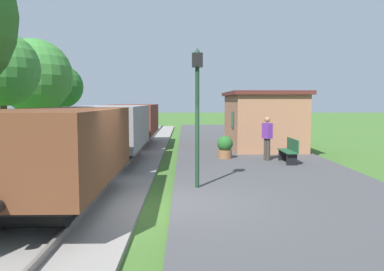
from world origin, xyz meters
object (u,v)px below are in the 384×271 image
freight_train (111,131)px  bench_down_platform (248,131)px  person_waiting (267,137)px  bench_near_hut (289,150)px  tree_field_left (34,76)px  lamp_post_near (197,92)px  tree_trackside_far (2,70)px  station_hut (262,119)px  potted_planter (225,147)px  tree_field_distant (62,87)px

freight_train → bench_down_platform: (6.85, 8.84, -0.68)m
person_waiting → bench_down_platform: bearing=-121.2°
bench_near_hut → tree_field_left: size_ratio=0.23×
freight_train → lamp_post_near: size_ratio=5.24×
bench_down_platform → tree_field_left: bearing=178.4°
bench_near_hut → tree_trackside_far: size_ratio=0.27×
station_hut → tree_trackside_far: 12.15m
lamp_post_near → bench_near_hut: bearing=49.1°
station_hut → tree_trackside_far: size_ratio=1.06×
potted_planter → freight_train: bearing=-176.3°
tree_trackside_far → person_waiting: bearing=-9.1°
tree_trackside_far → tree_field_left: 7.87m
freight_train → bench_down_platform: size_ratio=12.93×
bench_near_hut → person_waiting: person_waiting is taller
potted_planter → tree_trackside_far: size_ratio=0.17×
bench_down_platform → lamp_post_near: 14.55m
bench_near_hut → bench_down_platform: bearing=90.0°
freight_train → tree_field_left: tree_field_left is taller
freight_train → potted_planter: bearing=3.7°
potted_planter → tree_trackside_far: (-9.39, 1.19, 3.18)m
bench_near_hut → tree_field_distant: size_ratio=0.27×
tree_field_distant → bench_near_hut: bearing=-52.2°
bench_near_hut → tree_trackside_far: 12.36m
station_hut → tree_field_left: size_ratio=0.90×
freight_train → person_waiting: 6.15m
lamp_post_near → tree_field_left: tree_field_left is taller
station_hut → person_waiting: size_ratio=3.39×
bench_near_hut → person_waiting: 1.07m
station_hut → bench_near_hut: (0.05, -5.05, -0.93)m
station_hut → bench_down_platform: station_hut is taller
tree_trackside_far → station_hut: bearing=12.8°
person_waiting → tree_trackside_far: (-10.98, 1.77, 2.72)m
bench_down_platform → tree_field_left: 13.67m
tree_trackside_far → potted_planter: bearing=-7.2°
station_hut → tree_field_left: (-13.19, 5.08, 2.45)m
bench_near_hut → lamp_post_near: size_ratio=0.41×
bench_down_platform → person_waiting: (-0.71, -9.12, 0.46)m
freight_train → bench_down_platform: 11.20m
tree_trackside_far → lamp_post_near: bearing=-39.2°
freight_train → tree_field_distant: (-7.24, 17.25, 2.36)m
bench_down_platform → tree_field_distant: tree_field_distant is taller
freight_train → bench_down_platform: freight_train is taller
station_hut → potted_planter: size_ratio=6.33×
freight_train → bench_near_hut: size_ratio=12.93×
freight_train → tree_trackside_far: bearing=163.0°
potted_planter → tree_field_left: (-10.94, 8.90, 3.38)m
person_waiting → lamp_post_near: bearing=32.3°
lamp_post_near → tree_field_distant: bearing=115.1°
station_hut → potted_planter: station_hut is taller
lamp_post_near → tree_field_distant: size_ratio=0.67×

